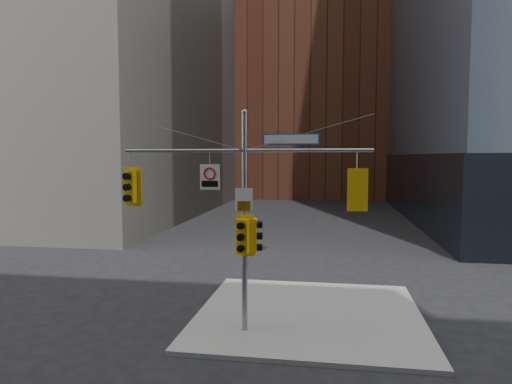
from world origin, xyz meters
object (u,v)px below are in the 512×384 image
(regulatory_sign_arm, at_px, (210,176))
(traffic_light_east_arm, at_px, (357,189))
(signal_assembly, at_px, (245,200))
(street_sign_blade, at_px, (291,139))
(traffic_light_pole_side, at_px, (255,236))
(traffic_light_pole_front, at_px, (243,236))
(traffic_light_west_arm, at_px, (130,187))

(regulatory_sign_arm, bearing_deg, traffic_light_east_arm, 3.00)
(signal_assembly, bearing_deg, street_sign_blade, 0.13)
(traffic_light_east_arm, relative_size, regulatory_sign_arm, 1.59)
(traffic_light_pole_side, xyz_separation_m, traffic_light_pole_front, (-0.33, -0.27, 0.03))
(signal_assembly, distance_m, traffic_light_pole_side, 1.20)
(signal_assembly, bearing_deg, traffic_light_west_arm, 179.80)
(signal_assembly, distance_m, regulatory_sign_arm, 1.37)
(traffic_light_pole_side, bearing_deg, traffic_light_west_arm, 88.41)
(signal_assembly, bearing_deg, regulatory_sign_arm, -178.98)
(signal_assembly, xyz_separation_m, traffic_light_west_arm, (-3.89, 0.01, 0.38))
(signal_assembly, height_order, traffic_light_west_arm, signal_assembly)
(traffic_light_pole_side, relative_size, traffic_light_pole_front, 0.84)
(traffic_light_pole_front, distance_m, street_sign_blade, 3.40)
(signal_assembly, xyz_separation_m, traffic_light_pole_side, (0.33, 0.01, -1.15))
(signal_assembly, relative_size, traffic_light_west_arm, 5.97)
(traffic_light_west_arm, xyz_separation_m, street_sign_blade, (5.36, -0.01, 1.55))
(traffic_light_east_arm, distance_m, regulatory_sign_arm, 4.66)
(traffic_light_east_arm, relative_size, street_sign_blade, 0.72)
(signal_assembly, bearing_deg, traffic_light_pole_front, -89.79)
(signal_assembly, distance_m, street_sign_blade, 2.43)
(traffic_light_east_arm, xyz_separation_m, traffic_light_pole_front, (-3.51, -0.27, -1.51))
(signal_assembly, relative_size, traffic_light_east_arm, 6.12)
(traffic_light_pole_side, height_order, traffic_light_pole_front, traffic_light_pole_front)
(street_sign_blade, bearing_deg, traffic_light_pole_front, -162.24)
(traffic_light_west_arm, bearing_deg, traffic_light_pole_side, 7.41)
(traffic_light_pole_front, relative_size, street_sign_blade, 0.73)
(signal_assembly, xyz_separation_m, traffic_light_east_arm, (3.51, 0.00, 0.38))
(signal_assembly, bearing_deg, traffic_light_east_arm, 0.01)
(traffic_light_east_arm, height_order, traffic_light_pole_front, traffic_light_east_arm)
(traffic_light_west_arm, height_order, traffic_light_pole_front, traffic_light_west_arm)
(street_sign_blade, xyz_separation_m, regulatory_sign_arm, (-2.61, -0.02, -1.17))
(signal_assembly, height_order, traffic_light_pole_side, signal_assembly)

